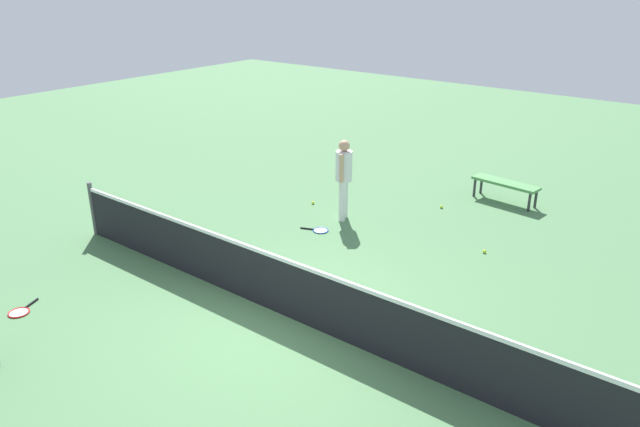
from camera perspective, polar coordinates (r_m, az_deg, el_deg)
The scene contains 10 objects.
ground_plane at distance 9.21m, azimuth -3.07°, elevation -9.74°, with size 40.00×40.00×0.00m, color #4C7A4C.
court_net at distance 8.95m, azimuth -3.13°, elevation -7.02°, with size 10.09×0.09×1.07m.
player_near_side at distance 12.28m, azimuth 2.27°, elevation 3.85°, with size 0.44×0.52×1.70m.
tennis_racket_near_player at distance 12.03m, azimuth -0.06°, elevation -1.60°, with size 0.61×0.41×0.03m.
tennis_racket_far_player at distance 10.36m, azimuth -26.57°, elevation -8.33°, with size 0.41×0.60×0.03m.
tennis_ball_near_player at distance 13.40m, azimuth -0.68°, elevation 1.03°, with size 0.07×0.07×0.07m, color #C6E033.
tennis_ball_by_net at distance 10.89m, azimuth -7.56°, elevation -4.36°, with size 0.07×0.07×0.07m, color #C6E033.
tennis_ball_midcourt at distance 11.51m, azimuth 15.34°, elevation -3.48°, with size 0.07×0.07×0.07m, color #C6E033.
tennis_ball_baseline at distance 13.43m, azimuth 11.45°, elevation 0.62°, with size 0.07×0.07×0.07m, color #C6E033.
courtside_bench at distance 14.02m, azimuth 17.18°, elevation 2.65°, with size 1.54×0.57×0.48m.
Camera 1 is at (-5.17, 5.86, 4.86)m, focal length 33.73 mm.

